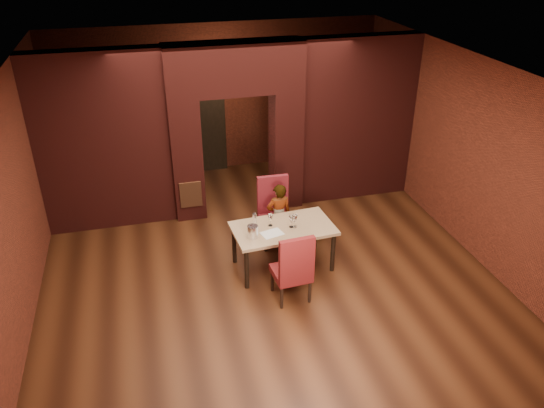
% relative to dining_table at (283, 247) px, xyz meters
% --- Properties ---
extents(floor, '(8.00, 8.00, 0.00)m').
position_rel_dining_table_xyz_m(floor, '(-0.29, 0.16, -0.37)').
color(floor, '#442211').
rests_on(floor, ground).
extents(ceiling, '(7.00, 8.00, 0.04)m').
position_rel_dining_table_xyz_m(ceiling, '(-0.29, 0.16, 2.83)').
color(ceiling, silver).
rests_on(ceiling, ground).
extents(wall_back, '(7.00, 0.04, 3.20)m').
position_rel_dining_table_xyz_m(wall_back, '(-0.29, 4.16, 1.23)').
color(wall_back, maroon).
rests_on(wall_back, ground).
extents(wall_front, '(7.00, 0.04, 3.20)m').
position_rel_dining_table_xyz_m(wall_front, '(-0.29, -3.84, 1.23)').
color(wall_front, maroon).
rests_on(wall_front, ground).
extents(wall_left, '(0.04, 8.00, 3.20)m').
position_rel_dining_table_xyz_m(wall_left, '(-3.79, 0.16, 1.23)').
color(wall_left, maroon).
rests_on(wall_left, ground).
extents(wall_right, '(0.04, 8.00, 3.20)m').
position_rel_dining_table_xyz_m(wall_right, '(3.21, 0.16, 1.23)').
color(wall_right, maroon).
rests_on(wall_right, ground).
extents(pillar_left, '(0.55, 0.55, 2.30)m').
position_rel_dining_table_xyz_m(pillar_left, '(-1.24, 2.16, 0.78)').
color(pillar_left, maroon).
rests_on(pillar_left, ground).
extents(pillar_right, '(0.55, 0.55, 2.30)m').
position_rel_dining_table_xyz_m(pillar_right, '(0.66, 2.16, 0.78)').
color(pillar_right, maroon).
rests_on(pillar_right, ground).
extents(lintel, '(2.45, 0.55, 0.90)m').
position_rel_dining_table_xyz_m(lintel, '(-0.29, 2.16, 2.38)').
color(lintel, maroon).
rests_on(lintel, ground).
extents(wing_wall_left, '(2.28, 0.35, 3.20)m').
position_rel_dining_table_xyz_m(wing_wall_left, '(-2.66, 2.16, 1.23)').
color(wing_wall_left, maroon).
rests_on(wing_wall_left, ground).
extents(wing_wall_right, '(2.28, 0.35, 3.20)m').
position_rel_dining_table_xyz_m(wing_wall_right, '(2.07, 2.16, 1.23)').
color(wing_wall_right, maroon).
rests_on(wing_wall_right, ground).
extents(vent_panel, '(0.40, 0.03, 0.50)m').
position_rel_dining_table_xyz_m(vent_panel, '(-1.24, 1.87, 0.18)').
color(vent_panel, '#A1552E').
rests_on(vent_panel, ground).
extents(rear_door, '(0.90, 0.08, 2.10)m').
position_rel_dining_table_xyz_m(rear_door, '(-0.69, 4.10, 0.68)').
color(rear_door, black).
rests_on(rear_door, ground).
extents(rear_door_frame, '(1.02, 0.04, 2.22)m').
position_rel_dining_table_xyz_m(rear_door_frame, '(-0.69, 4.06, 0.68)').
color(rear_door_frame, black).
rests_on(rear_door_frame, ground).
extents(dining_table, '(1.65, 1.00, 0.75)m').
position_rel_dining_table_xyz_m(dining_table, '(0.00, 0.00, 0.00)').
color(dining_table, '#A27F5B').
rests_on(dining_table, ground).
extents(chair_far, '(0.56, 0.56, 1.19)m').
position_rel_dining_table_xyz_m(chair_far, '(0.07, 0.73, 0.22)').
color(chair_far, maroon).
rests_on(chair_far, ground).
extents(chair_near, '(0.56, 0.56, 1.15)m').
position_rel_dining_table_xyz_m(chair_near, '(-0.10, -0.79, 0.20)').
color(chair_near, maroon).
rests_on(chair_near, ground).
extents(person_seated, '(0.45, 0.31, 1.19)m').
position_rel_dining_table_xyz_m(person_seated, '(0.10, 0.61, 0.22)').
color(person_seated, white).
rests_on(person_seated, ground).
extents(wine_glass_a, '(0.08, 0.08, 0.20)m').
position_rel_dining_table_xyz_m(wine_glass_a, '(-0.18, 0.10, 0.47)').
color(wine_glass_a, white).
rests_on(wine_glass_a, dining_table).
extents(wine_glass_b, '(0.08, 0.08, 0.20)m').
position_rel_dining_table_xyz_m(wine_glass_b, '(0.12, -0.03, 0.47)').
color(wine_glass_b, silver).
rests_on(wine_glass_b, dining_table).
extents(wine_glass_c, '(0.09, 0.09, 0.21)m').
position_rel_dining_table_xyz_m(wine_glass_c, '(0.18, -0.04, 0.48)').
color(wine_glass_c, white).
rests_on(wine_glass_c, dining_table).
extents(tasting_sheet, '(0.38, 0.31, 0.00)m').
position_rel_dining_table_xyz_m(tasting_sheet, '(-0.22, -0.15, 0.37)').
color(tasting_sheet, silver).
rests_on(tasting_sheet, dining_table).
extents(wine_bucket, '(0.17, 0.17, 0.20)m').
position_rel_dining_table_xyz_m(wine_bucket, '(-0.53, -0.18, 0.47)').
color(wine_bucket, silver).
rests_on(wine_bucket, dining_table).
extents(water_bottle, '(0.07, 0.07, 0.29)m').
position_rel_dining_table_xyz_m(water_bottle, '(-0.44, 0.07, 0.52)').
color(water_bottle, white).
rests_on(water_bottle, dining_table).
extents(potted_plant, '(0.49, 0.47, 0.42)m').
position_rel_dining_table_xyz_m(potted_plant, '(0.80, 0.70, -0.16)').
color(potted_plant, '#306D21').
rests_on(potted_plant, ground).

